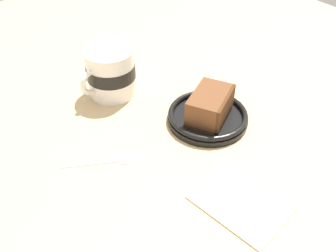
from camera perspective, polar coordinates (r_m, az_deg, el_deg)
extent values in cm
cube|color=tan|center=(67.86, -3.41, -2.26)|extent=(153.02, 153.02, 3.66)
cylinder|color=black|center=(69.21, 6.08, 1.17)|extent=(14.88, 14.88, 1.12)
torus|color=black|center=(68.56, 6.14, 1.85)|extent=(14.68, 14.68, 0.98)
cube|color=#472814|center=(68.67, 6.13, 1.73)|extent=(10.87, 9.38, 0.60)
cube|color=brown|center=(67.12, 6.28, 3.43)|extent=(10.87, 9.38, 4.50)
cube|color=#472814|center=(66.48, 8.83, 2.74)|extent=(8.48, 4.89, 4.50)
cylinder|color=white|center=(74.66, -8.75, 8.20)|extent=(9.54, 9.54, 9.70)
cylinder|color=black|center=(74.50, -8.77, 8.40)|extent=(9.73, 9.73, 2.75)
cylinder|color=#47230F|center=(72.86, -9.03, 10.56)|extent=(8.39, 8.39, 0.40)
torus|color=white|center=(72.31, -11.61, 6.64)|extent=(5.45, 1.98, 5.35)
ellipsoid|color=silver|center=(61.65, -6.33, -5.02)|extent=(3.59, 3.20, 0.80)
cylinder|color=silver|center=(62.06, -11.97, -5.66)|extent=(8.31, 4.88, 0.50)
cube|color=beige|center=(56.56, 11.09, -11.37)|extent=(11.57, 14.45, 0.60)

